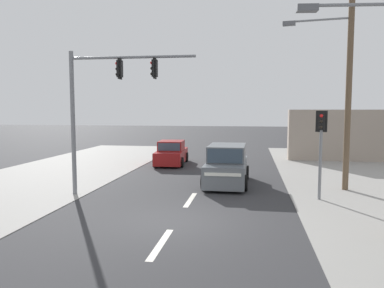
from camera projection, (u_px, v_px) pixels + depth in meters
ground_plane at (176, 222)px, 12.01m from camera, size 140.00×140.00×0.00m
lane_dash_near at (161, 244)px, 10.04m from camera, size 0.20×2.40×0.01m
lane_dash_mid at (190, 200)px, 14.96m from camera, size 0.20×2.40×0.01m
lane_dash_far at (205, 177)px, 19.88m from camera, size 0.20×2.40×0.01m
kerb_left_verge at (12, 188)px, 17.26m from camera, size 8.00×40.00×0.02m
utility_pole_midground_right at (347, 63)px, 16.30m from camera, size 3.77×0.68×10.47m
traffic_signal_mast at (102, 96)px, 15.39m from camera, size 5.29×0.46×6.00m
pedestal_signal_right_kerb at (321, 140)px, 14.74m from camera, size 0.43×0.31×3.56m
shopfront_wall_far at (377, 136)px, 25.88m from camera, size 12.00×1.00×3.60m
suv_crossing_left at (227, 166)px, 18.09m from camera, size 2.10×4.56×1.90m
sedan_oncoming_mid at (172, 154)px, 24.67m from camera, size 2.07×4.32×1.56m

